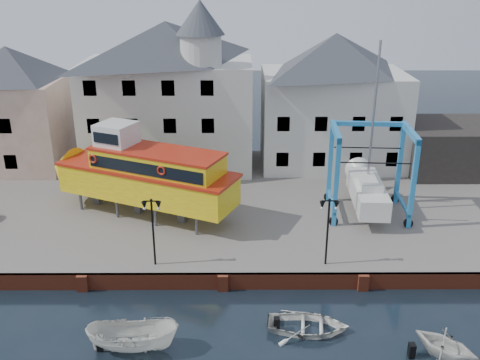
{
  "coord_description": "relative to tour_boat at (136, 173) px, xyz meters",
  "views": [
    {
      "loc": [
        0.87,
        -26.12,
        17.22
      ],
      "look_at": [
        1.0,
        7.0,
        4.0
      ],
      "focal_mm": 40.0,
      "sensor_mm": 36.0,
      "label": 1
    }
  ],
  "objects": [
    {
      "name": "motorboat_a",
      "position": [
        1.98,
        -13.49,
        -4.02
      ],
      "size": [
        4.48,
        1.72,
        1.72
      ],
      "primitive_type": "imported",
      "rotation": [
        0.0,
        0.0,
        1.56
      ],
      "color": "silver",
      "rests_on": "ground"
    },
    {
      "name": "quay_wall",
      "position": [
        6.17,
        -8.22,
        -3.52
      ],
      "size": [
        44.0,
        0.47,
        1.0
      ],
      "color": "maroon",
      "rests_on": "ground"
    },
    {
      "name": "shed_dark",
      "position": [
        25.17,
        8.67,
        -1.02
      ],
      "size": [
        8.0,
        7.0,
        4.0
      ],
      "primitive_type": "cube",
      "color": "black",
      "rests_on": "hardstanding"
    },
    {
      "name": "travel_lift",
      "position": [
        16.12,
        0.5,
        -1.01
      ],
      "size": [
        5.84,
        8.01,
        11.94
      ],
      "rotation": [
        0.0,
        0.0,
        -0.06
      ],
      "color": "#1E70AD",
      "rests_on": "hardstanding"
    },
    {
      "name": "motorboat_c",
      "position": [
        16.84,
        -14.05,
        -4.02
      ],
      "size": [
        4.09,
        4.08,
        1.63
      ],
      "primitive_type": "imported",
      "rotation": [
        0.0,
        0.0,
        0.81
      ],
      "color": "silver",
      "rests_on": "ground"
    },
    {
      "name": "motorboat_b",
      "position": [
        10.59,
        -12.01,
        -4.02
      ],
      "size": [
        4.46,
        3.44,
        0.85
      ],
      "primitive_type": "imported",
      "rotation": [
        0.0,
        0.0,
        1.45
      ],
      "color": "silver",
      "rests_on": "ground"
    },
    {
      "name": "building_pink",
      "position": [
        -11.83,
        9.67,
        2.13
      ],
      "size": [
        8.0,
        7.0,
        10.3
      ],
      "color": "tan",
      "rests_on": "hardstanding"
    },
    {
      "name": "building_white_right",
      "position": [
        15.17,
        10.67,
        2.58
      ],
      "size": [
        12.0,
        8.0,
        11.2
      ],
      "color": "silver",
      "rests_on": "hardstanding"
    },
    {
      "name": "lamp_post_left",
      "position": [
        2.17,
        -7.13,
        0.16
      ],
      "size": [
        1.12,
        0.32,
        4.2
      ],
      "color": "black",
      "rests_on": "hardstanding"
    },
    {
      "name": "hardstanding",
      "position": [
        6.17,
        2.67,
        -3.52
      ],
      "size": [
        44.0,
        22.0,
        1.0
      ],
      "primitive_type": "cube",
      "color": "slate",
      "rests_on": "ground"
    },
    {
      "name": "tour_boat",
      "position": [
        0.0,
        0.0,
        0.0
      ],
      "size": [
        14.81,
        9.29,
        6.4
      ],
      "rotation": [
        0.0,
        0.0,
        -0.43
      ],
      "color": "#59595E",
      "rests_on": "hardstanding"
    },
    {
      "name": "ground",
      "position": [
        6.17,
        -8.33,
        -4.02
      ],
      "size": [
        140.0,
        140.0,
        0.0
      ],
      "primitive_type": "plane",
      "color": "#15242B",
      "rests_on": "ground"
    },
    {
      "name": "building_white_main",
      "position": [
        1.3,
        10.06,
        3.33
      ],
      "size": [
        14.0,
        8.3,
        14.0
      ],
      "color": "silver",
      "rests_on": "hardstanding"
    },
    {
      "name": "lamp_post_right",
      "position": [
        12.17,
        -7.13,
        0.16
      ],
      "size": [
        1.12,
        0.32,
        4.2
      ],
      "color": "black",
      "rests_on": "hardstanding"
    }
  ]
}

